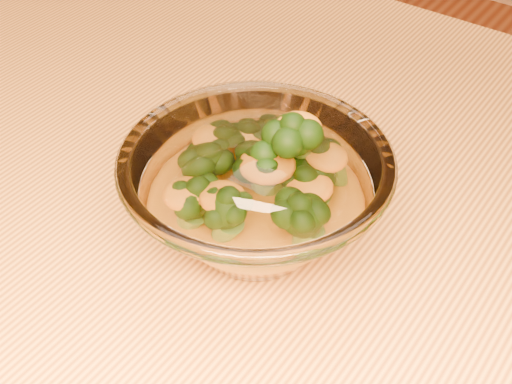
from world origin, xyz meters
TOP-DOWN VIEW (x-y plane):
  - glass_bowl at (-0.12, -0.00)m, footprint 0.19×0.19m
  - cheese_sauce at (-0.12, -0.00)m, footprint 0.11×0.11m
  - broccoli_heap at (-0.12, 0.01)m, footprint 0.13×0.12m

SIDE VIEW (x-z plane):
  - cheese_sauce at x=-0.12m, z-range 0.76..0.79m
  - glass_bowl at x=-0.12m, z-range 0.75..0.83m
  - broccoli_heap at x=-0.12m, z-range 0.77..0.84m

